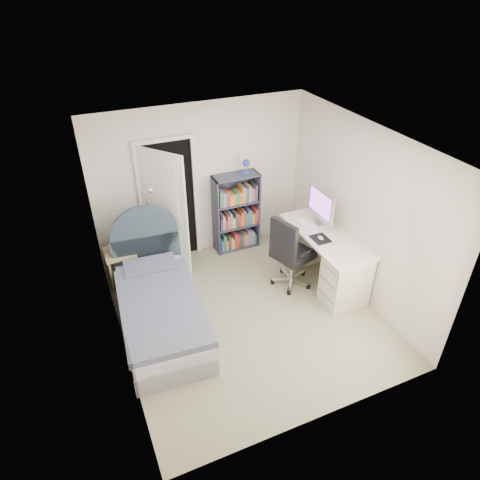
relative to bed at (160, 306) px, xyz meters
name	(u,v)px	position (x,y,z in m)	size (l,w,h in m)	color
room_shell	(249,239)	(1.16, -0.32, 0.95)	(3.50, 3.70, 2.60)	gray
door	(166,209)	(0.50, 1.25, 0.74)	(0.92, 0.68, 2.06)	black
bed	(160,306)	(0.00, 0.00, 0.00)	(1.16, 2.20, 1.31)	gray
nightstand	(120,259)	(-0.31, 1.11, 0.13)	(0.44, 0.44, 0.64)	tan
floor_lamp	(154,242)	(0.21, 1.04, 0.33)	(0.22, 0.22, 1.54)	silver
bookcase	(237,215)	(1.69, 1.32, 0.32)	(0.75, 0.32, 1.59)	#3C4052
desk	(323,255)	(2.53, -0.03, 0.14)	(0.66, 1.64, 1.35)	beige
office_chair	(289,250)	(1.96, 0.02, 0.35)	(0.66, 0.67, 1.17)	silver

